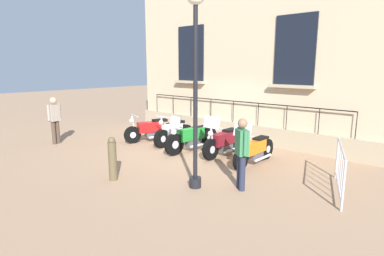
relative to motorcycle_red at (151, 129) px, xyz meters
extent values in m
plane|color=#9E7A5B|center=(-0.24, 2.15, -0.45)|extent=(60.00, 60.00, 0.00)
cube|color=#C6B28E|center=(-2.68, 2.15, 3.25)|extent=(0.60, 10.30, 7.40)
cube|color=tan|center=(-2.30, 2.15, -0.11)|extent=(0.20, 10.30, 0.68)
cube|color=black|center=(-2.36, 4.42, 2.87)|extent=(0.06, 1.38, 2.24)
cube|color=tan|center=(-2.28, 4.42, 1.69)|extent=(0.24, 1.58, 0.10)
cube|color=black|center=(-2.36, -0.11, 2.87)|extent=(0.06, 1.38, 2.24)
cube|color=tan|center=(-2.28, -0.11, 1.69)|extent=(0.24, 1.58, 0.10)
cube|color=black|center=(-2.26, 2.15, 1.05)|extent=(0.03, 8.65, 0.03)
cylinder|color=black|center=(-2.26, -2.17, 0.64)|extent=(0.02, 0.02, 0.81)
cylinder|color=black|center=(-2.26, -1.09, 0.64)|extent=(0.02, 0.02, 0.81)
cylinder|color=black|center=(-2.26, -0.01, 0.64)|extent=(0.02, 0.02, 0.81)
cylinder|color=black|center=(-2.26, 1.07, 0.64)|extent=(0.02, 0.02, 0.81)
cylinder|color=black|center=(-2.26, 2.15, 0.64)|extent=(0.02, 0.02, 0.81)
cylinder|color=black|center=(-2.26, 3.24, 0.64)|extent=(0.02, 0.02, 0.81)
cylinder|color=black|center=(-2.26, 4.32, 0.64)|extent=(0.02, 0.02, 0.81)
cylinder|color=black|center=(-2.26, 5.40, 0.64)|extent=(0.02, 0.02, 0.81)
cylinder|color=black|center=(-2.26, 6.48, 0.64)|extent=(0.02, 0.02, 0.81)
cylinder|color=black|center=(0.71, -0.24, -0.13)|extent=(0.63, 0.30, 0.63)
cylinder|color=silver|center=(0.71, -0.24, -0.13)|extent=(0.25, 0.19, 0.22)
cylinder|color=black|center=(-0.73, 0.24, -0.13)|extent=(0.63, 0.30, 0.63)
cylinder|color=silver|center=(-0.73, 0.24, -0.13)|extent=(0.25, 0.19, 0.22)
cube|color=red|center=(0.04, -0.02, 0.10)|extent=(1.02, 0.61, 0.38)
cube|color=#4C4C51|center=(-0.06, 0.02, -0.16)|extent=(0.63, 0.43, 0.22)
cube|color=black|center=(-0.33, 0.11, 0.31)|extent=(0.61, 0.45, 0.10)
cylinder|color=silver|center=(0.66, -0.23, 0.22)|extent=(0.17, 0.11, 0.72)
cylinder|color=silver|center=(0.61, -0.21, 0.58)|extent=(0.26, 0.68, 0.04)
sphere|color=white|center=(0.73, -0.25, 0.40)|extent=(0.16, 0.16, 0.16)
cylinder|color=silver|center=(-0.19, 0.25, -0.27)|extent=(0.85, 0.35, 0.08)
cylinder|color=black|center=(0.44, 1.04, -0.13)|extent=(0.65, 0.17, 0.65)
cylinder|color=silver|center=(0.44, 1.04, -0.13)|extent=(0.23, 0.18, 0.23)
cylinder|color=black|center=(-0.82, 1.00, -0.13)|extent=(0.65, 0.17, 0.65)
cylinder|color=silver|center=(-0.82, 1.00, -0.13)|extent=(0.23, 0.18, 0.23)
cube|color=silver|center=(-0.14, 1.02, 0.11)|extent=(0.71, 0.33, 0.40)
cube|color=#4C4C51|center=(-0.24, 1.02, -0.16)|extent=(0.43, 0.26, 0.23)
cube|color=black|center=(-0.44, 1.01, 0.35)|extent=(0.40, 0.29, 0.10)
cylinder|color=silver|center=(0.39, 1.04, 0.25)|extent=(0.16, 0.06, 0.76)
cylinder|color=silver|center=(0.34, 1.04, 0.63)|extent=(0.06, 0.67, 0.04)
sphere|color=white|center=(0.46, 1.04, 0.45)|extent=(0.16, 0.16, 0.16)
cylinder|color=silver|center=(-0.37, 1.18, -0.27)|extent=(0.64, 0.10, 0.08)
cylinder|color=black|center=(0.82, 2.03, -0.09)|extent=(0.72, 0.20, 0.71)
cylinder|color=silver|center=(0.82, 2.03, -0.09)|extent=(0.26, 0.16, 0.25)
cylinder|color=black|center=(-0.72, 2.20, -0.09)|extent=(0.72, 0.20, 0.71)
cylinder|color=silver|center=(-0.72, 2.20, -0.09)|extent=(0.26, 0.16, 0.25)
cube|color=#1E842D|center=(0.10, 2.11, 0.14)|extent=(1.03, 0.36, 0.39)
cube|color=#4C4C51|center=(0.00, 2.12, -0.13)|extent=(0.62, 0.27, 0.25)
cube|color=black|center=(-0.30, 2.15, 0.30)|extent=(0.58, 0.29, 0.10)
cylinder|color=silver|center=(0.77, 2.03, 0.19)|extent=(0.16, 0.08, 0.58)
cylinder|color=silver|center=(0.72, 2.04, 0.47)|extent=(0.10, 0.55, 0.04)
sphere|color=white|center=(0.84, 2.03, 0.29)|extent=(0.16, 0.16, 0.16)
cylinder|color=silver|center=(-0.19, 2.28, -0.25)|extent=(0.91, 0.18, 0.08)
cube|color=silver|center=(0.78, 2.03, 0.62)|extent=(0.17, 0.46, 0.36)
cylinder|color=black|center=(0.44, 3.21, -0.12)|extent=(0.66, 0.14, 0.65)
cylinder|color=silver|center=(0.44, 3.21, -0.12)|extent=(0.23, 0.15, 0.23)
cylinder|color=black|center=(-0.91, 3.23, -0.12)|extent=(0.66, 0.14, 0.65)
cylinder|color=silver|center=(-0.91, 3.23, -0.12)|extent=(0.23, 0.15, 0.23)
cube|color=maroon|center=(-0.18, 3.22, 0.11)|extent=(0.94, 0.33, 0.37)
cube|color=#4C4C51|center=(-0.28, 3.22, -0.15)|extent=(0.56, 0.26, 0.23)
cube|color=black|center=(-0.56, 3.22, 0.31)|extent=(0.53, 0.29, 0.10)
cylinder|color=silver|center=(0.39, 3.21, 0.22)|extent=(0.16, 0.06, 0.68)
cylinder|color=silver|center=(0.34, 3.21, 0.55)|extent=(0.05, 0.70, 0.04)
sphere|color=white|center=(0.46, 3.21, 0.37)|extent=(0.16, 0.16, 0.16)
cylinder|color=silver|center=(-0.46, 3.39, -0.27)|extent=(0.84, 0.09, 0.08)
cube|color=silver|center=(0.40, 3.21, 0.70)|extent=(0.13, 0.57, 0.36)
cylinder|color=black|center=(0.65, 4.42, -0.14)|extent=(0.63, 0.12, 0.63)
cylinder|color=silver|center=(0.65, 4.42, -0.14)|extent=(0.22, 0.14, 0.22)
cylinder|color=black|center=(-0.79, 4.41, -0.14)|extent=(0.63, 0.12, 0.63)
cylinder|color=silver|center=(-0.79, 4.41, -0.14)|extent=(0.22, 0.14, 0.22)
cube|color=orange|center=(-0.02, 4.41, 0.07)|extent=(0.95, 0.29, 0.34)
cube|color=#4C4C51|center=(-0.12, 4.41, -0.17)|extent=(0.57, 0.24, 0.22)
cube|color=black|center=(-0.40, 4.41, 0.25)|extent=(0.53, 0.26, 0.10)
cylinder|color=silver|center=(0.60, 4.42, 0.19)|extent=(0.16, 0.06, 0.66)
cylinder|color=silver|center=(0.55, 4.42, 0.52)|extent=(0.04, 0.64, 0.04)
sphere|color=white|center=(0.67, 4.42, 0.34)|extent=(0.16, 0.16, 0.16)
cylinder|color=silver|center=(-0.31, 4.57, -0.28)|extent=(0.85, 0.08, 0.08)
cube|color=silver|center=(0.61, 4.42, 0.67)|extent=(0.12, 0.52, 0.36)
cylinder|color=black|center=(2.40, 4.30, -0.33)|extent=(0.28, 0.28, 0.24)
cylinder|color=black|center=(2.40, 4.30, 1.65)|extent=(0.10, 0.10, 4.19)
cylinder|color=#B7B7BF|center=(-0.45, 6.56, 0.08)|extent=(0.05, 0.05, 1.05)
cylinder|color=#B7B7BF|center=(1.43, 7.25, 0.08)|extent=(0.05, 0.05, 1.05)
cylinder|color=#B7B7BF|center=(0.49, 6.90, 0.57)|extent=(1.90, 0.74, 0.04)
cylinder|color=#B7B7BF|center=(0.49, 6.90, -0.30)|extent=(1.90, 0.74, 0.04)
cylinder|color=#B7B7BF|center=(-0.08, 6.69, 0.15)|extent=(0.02, 0.02, 0.87)
cylinder|color=#B7B7BF|center=(0.30, 6.83, 0.15)|extent=(0.02, 0.02, 0.87)
cylinder|color=#B7B7BF|center=(0.67, 6.97, 0.15)|extent=(0.02, 0.02, 0.87)
cylinder|color=#B7B7BF|center=(1.05, 7.11, 0.15)|extent=(0.02, 0.02, 0.87)
cylinder|color=brown|center=(3.40, 2.45, 0.04)|extent=(0.20, 0.20, 0.97)
sphere|color=brown|center=(3.40, 2.45, 0.56)|extent=(0.18, 0.18, 0.18)
cylinder|color=#47382D|center=(2.53, -2.30, -0.03)|extent=(0.14, 0.14, 0.85)
cylinder|color=#47382D|center=(2.69, -2.27, -0.03)|extent=(0.14, 0.14, 0.85)
cube|color=gray|center=(2.61, -2.29, 0.70)|extent=(0.39, 0.28, 0.60)
sphere|color=tan|center=(2.61, -2.29, 1.14)|extent=(0.23, 0.23, 0.23)
cylinder|color=gray|center=(2.39, -2.33, 0.73)|extent=(0.09, 0.09, 0.57)
cylinder|color=gray|center=(2.83, -2.25, 0.73)|extent=(0.09, 0.09, 0.57)
cylinder|color=#23283D|center=(1.75, 5.10, -0.04)|extent=(0.14, 0.14, 0.82)
cylinder|color=#23283D|center=(1.84, 5.22, -0.04)|extent=(0.14, 0.14, 0.82)
cube|color=#337247|center=(1.79, 5.16, 0.67)|extent=(0.39, 0.42, 0.58)
sphere|color=#8C664C|center=(1.79, 5.16, 1.10)|extent=(0.22, 0.22, 0.22)
cylinder|color=#337247|center=(1.66, 4.99, 0.70)|extent=(0.09, 0.09, 0.55)
cylinder|color=#337247|center=(1.93, 5.34, 0.70)|extent=(0.09, 0.09, 0.55)
camera|label=1|loc=(7.64, 8.86, 2.34)|focal=29.29mm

